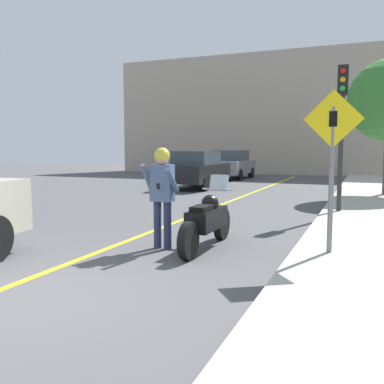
{
  "coord_description": "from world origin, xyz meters",
  "views": [
    {
      "loc": [
        3.69,
        -3.75,
        1.81
      ],
      "look_at": [
        0.69,
        3.57,
        1.0
      ],
      "focal_mm": 40.0,
      "sensor_mm": 36.0,
      "label": 1
    }
  ],
  "objects_px": {
    "parked_car_black": "(197,169)",
    "parked_car_grey": "(232,164)",
    "motorcycle": "(207,221)",
    "crossing_sign": "(332,156)",
    "traffic_light": "(342,111)",
    "person_biker": "(162,186)"
  },
  "relations": [
    {
      "from": "crossing_sign",
      "to": "parked_car_grey",
      "type": "bearing_deg",
      "value": 111.78
    },
    {
      "from": "motorcycle",
      "to": "parked_car_grey",
      "type": "xyz_separation_m",
      "value": [
        -4.81,
        17.23,
        0.35
      ]
    },
    {
      "from": "motorcycle",
      "to": "crossing_sign",
      "type": "xyz_separation_m",
      "value": [
        2.11,
        -0.08,
        1.18
      ]
    },
    {
      "from": "motorcycle",
      "to": "traffic_light",
      "type": "distance_m",
      "value": 5.63
    },
    {
      "from": "crossing_sign",
      "to": "traffic_light",
      "type": "bearing_deg",
      "value": 91.74
    },
    {
      "from": "person_biker",
      "to": "traffic_light",
      "type": "bearing_deg",
      "value": 61.93
    },
    {
      "from": "person_biker",
      "to": "crossing_sign",
      "type": "distance_m",
      "value": 2.92
    },
    {
      "from": "crossing_sign",
      "to": "parked_car_black",
      "type": "relative_size",
      "value": 0.61
    },
    {
      "from": "person_biker",
      "to": "crossing_sign",
      "type": "height_order",
      "value": "crossing_sign"
    },
    {
      "from": "person_biker",
      "to": "traffic_light",
      "type": "height_order",
      "value": "traffic_light"
    },
    {
      "from": "parked_car_black",
      "to": "parked_car_grey",
      "type": "xyz_separation_m",
      "value": [
        -0.31,
        6.36,
        0.0
      ]
    },
    {
      "from": "motorcycle",
      "to": "traffic_light",
      "type": "xyz_separation_m",
      "value": [
        1.97,
        4.77,
        2.27
      ]
    },
    {
      "from": "parked_car_grey",
      "to": "traffic_light",
      "type": "bearing_deg",
      "value": -61.48
    },
    {
      "from": "motorcycle",
      "to": "crossing_sign",
      "type": "bearing_deg",
      "value": -2.25
    },
    {
      "from": "person_biker",
      "to": "parked_car_black",
      "type": "bearing_deg",
      "value": 108.55
    },
    {
      "from": "traffic_light",
      "to": "motorcycle",
      "type": "bearing_deg",
      "value": -112.42
    },
    {
      "from": "parked_car_grey",
      "to": "motorcycle",
      "type": "bearing_deg",
      "value": -74.42
    },
    {
      "from": "parked_car_grey",
      "to": "crossing_sign",
      "type": "bearing_deg",
      "value": -68.22
    },
    {
      "from": "parked_car_black",
      "to": "traffic_light",
      "type": "bearing_deg",
      "value": -43.38
    },
    {
      "from": "person_biker",
      "to": "traffic_light",
      "type": "xyz_separation_m",
      "value": [
        2.71,
        5.08,
        1.65
      ]
    },
    {
      "from": "crossing_sign",
      "to": "traffic_light",
      "type": "height_order",
      "value": "traffic_light"
    },
    {
      "from": "crossing_sign",
      "to": "parked_car_black",
      "type": "bearing_deg",
      "value": 121.1
    }
  ]
}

